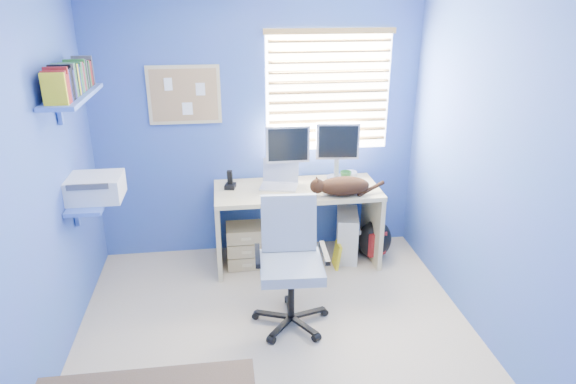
{
  "coord_description": "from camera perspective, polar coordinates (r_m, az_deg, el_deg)",
  "views": [
    {
      "loc": [
        -0.35,
        -3.03,
        2.42
      ],
      "look_at": [
        0.15,
        0.65,
        0.95
      ],
      "focal_mm": 32.0,
      "sensor_mm": 36.0,
      "label": 1
    }
  ],
  "objects": [
    {
      "name": "floor",
      "position": [
        3.89,
        -0.94,
        -16.83
      ],
      "size": [
        3.0,
        3.2,
        0.0
      ],
      "primitive_type": "cube",
      "color": "#C3AC91",
      "rests_on": "ground"
    },
    {
      "name": "wall_back",
      "position": [
        4.79,
        -3.34,
        7.42
      ],
      "size": [
        3.0,
        0.01,
        2.5
      ],
      "primitive_type": "cube",
      "color": "#3562AF",
      "rests_on": "ground"
    },
    {
      "name": "wall_front",
      "position": [
        1.88,
        4.91,
        -17.02
      ],
      "size": [
        3.0,
        0.01,
        2.5
      ],
      "primitive_type": "cube",
      "color": "#3562AF",
      "rests_on": "ground"
    },
    {
      "name": "wall_left",
      "position": [
        3.45,
        -26.69,
        -0.67
      ],
      "size": [
        0.01,
        3.2,
        2.5
      ],
      "primitive_type": "cube",
      "color": "#3562AF",
      "rests_on": "ground"
    },
    {
      "name": "wall_right",
      "position": [
        3.74,
        22.42,
        1.66
      ],
      "size": [
        0.01,
        3.2,
        2.5
      ],
      "primitive_type": "cube",
      "color": "#3562AF",
      "rests_on": "ground"
    },
    {
      "name": "desk",
      "position": [
        4.8,
        0.97,
        -3.7
      ],
      "size": [
        1.49,
        0.65,
        0.74
      ],
      "primitive_type": "cube",
      "color": "tan",
      "rests_on": "floor"
    },
    {
      "name": "laptop",
      "position": [
        4.64,
        -1.0,
        1.81
      ],
      "size": [
        0.39,
        0.34,
        0.22
      ],
      "primitive_type": "cube",
      "rotation": [
        0.0,
        0.0,
        -0.26
      ],
      "color": "silver",
      "rests_on": "desk"
    },
    {
      "name": "monitor_left",
      "position": [
        4.72,
        -0.05,
        4.2
      ],
      "size": [
        0.4,
        0.12,
        0.54
      ],
      "primitive_type": "cube",
      "rotation": [
        0.0,
        0.0,
        -0.01
      ],
      "color": "silver",
      "rests_on": "desk"
    },
    {
      "name": "monitor_right",
      "position": [
        4.83,
        5.46,
        4.53
      ],
      "size": [
        0.41,
        0.17,
        0.54
      ],
      "primitive_type": "cube",
      "rotation": [
        0.0,
        0.0,
        -0.12
      ],
      "color": "silver",
      "rests_on": "desk"
    },
    {
      "name": "phone",
      "position": [
        4.65,
        -6.46,
        1.4
      ],
      "size": [
        0.11,
        0.13,
        0.17
      ],
      "primitive_type": "cube",
      "rotation": [
        0.0,
        0.0,
        -0.23
      ],
      "color": "black",
      "rests_on": "desk"
    },
    {
      "name": "mug",
      "position": [
        4.83,
        6.43,
        1.72
      ],
      "size": [
        0.1,
        0.09,
        0.1
      ],
      "primitive_type": "imported",
      "color": "#276E2B",
      "rests_on": "desk"
    },
    {
      "name": "cd_spindle",
      "position": [
        4.91,
        6.91,
        1.88
      ],
      "size": [
        0.13,
        0.13,
        0.07
      ],
      "primitive_type": "cylinder",
      "color": "silver",
      "rests_on": "desk"
    },
    {
      "name": "cat",
      "position": [
        4.5,
        6.23,
        0.67
      ],
      "size": [
        0.46,
        0.24,
        0.16
      ],
      "primitive_type": "ellipsoid",
      "rotation": [
        0.0,
        0.0,
        0.02
      ],
      "color": "black",
      "rests_on": "desk"
    },
    {
      "name": "tower_pc",
      "position": [
        4.98,
        6.56,
        -4.72
      ],
      "size": [
        0.28,
        0.47,
        0.45
      ],
      "primitive_type": "cube",
      "rotation": [
        0.0,
        0.0,
        -0.21
      ],
      "color": "beige",
      "rests_on": "floor"
    },
    {
      "name": "drawer_boxes",
      "position": [
        4.82,
        -4.71,
        -5.89
      ],
      "size": [
        0.35,
        0.28,
        0.41
      ],
      "primitive_type": "cube",
      "color": "tan",
      "rests_on": "floor"
    },
    {
      "name": "yellow_book",
      "position": [
        4.82,
        5.46,
        -7.0
      ],
      "size": [
        0.03,
        0.17,
        0.24
      ],
      "primitive_type": "cube",
      "color": "yellow",
      "rests_on": "floor"
    },
    {
      "name": "backpack",
      "position": [
        4.99,
        9.58,
        -5.24
      ],
      "size": [
        0.39,
        0.34,
        0.38
      ],
      "primitive_type": "ellipsoid",
      "rotation": [
        0.0,
        0.0,
        0.34
      ],
      "color": "black",
      "rests_on": "floor"
    },
    {
      "name": "office_chair",
      "position": [
        3.96,
        0.29,
        -9.63
      ],
      "size": [
        0.6,
        0.6,
        0.98
      ],
      "color": "black",
      "rests_on": "floor"
    },
    {
      "name": "window_blinds",
      "position": [
        4.79,
        4.54,
        11.06
      ],
      "size": [
        1.15,
        0.05,
        1.1
      ],
      "color": "white",
      "rests_on": "ground"
    },
    {
      "name": "corkboard",
      "position": [
        4.7,
        -11.45,
        10.52
      ],
      "size": [
        0.64,
        0.02,
        0.52
      ],
      "color": "tan",
      "rests_on": "ground"
    },
    {
      "name": "wall_shelves",
      "position": [
        4.03,
        -22.0,
        5.86
      ],
      "size": [
        0.42,
        0.9,
        1.05
      ],
      "color": "#496BC6",
      "rests_on": "ground"
    }
  ]
}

